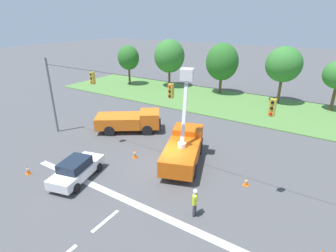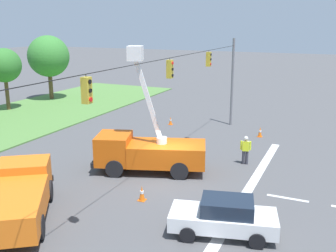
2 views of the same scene
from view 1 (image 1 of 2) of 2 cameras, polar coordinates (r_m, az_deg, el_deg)
ground_plane at (r=19.88m, az=-0.02°, el=-9.28°), size 200.00×200.00×0.00m
grass_verge at (r=35.08m, az=16.06°, el=4.32°), size 56.00×12.00×0.10m
lane_markings at (r=16.15m, az=-12.09°, el=-18.47°), size 17.60×15.25×0.01m
signal_gantry at (r=17.96m, az=-0.10°, el=2.86°), size 26.20×0.33×7.20m
tree_far_west at (r=44.44m, az=-8.61°, el=14.45°), size 3.52×3.40×6.41m
tree_west at (r=42.71m, az=0.30°, el=14.94°), size 4.77×4.87×7.45m
tree_centre at (r=39.27m, az=11.69°, el=13.49°), size 4.66×4.30×7.27m
tree_east at (r=36.78m, az=23.89°, el=12.13°), size 4.44×4.54×7.26m
utility_truck_bucket_lift at (r=20.16m, az=3.44°, el=-4.47°), size 4.33×6.79×7.17m
utility_truck_support_near at (r=26.10m, az=-8.26°, el=1.20°), size 6.57×5.62×2.00m
sedan_white at (r=19.36m, az=-19.28°, el=-8.91°), size 2.76×4.60×1.56m
road_worker at (r=15.29m, az=5.89°, el=-15.89°), size 0.33×0.63×1.77m
traffic_cone_foreground_left at (r=18.72m, az=16.67°, el=-11.53°), size 0.36×0.36×0.60m
traffic_cone_mid_left at (r=21.61m, az=-28.23°, el=-8.43°), size 0.36×0.36×0.68m
traffic_cone_near_bucket at (r=21.30m, az=-7.26°, el=-5.98°), size 0.36×0.36×0.76m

